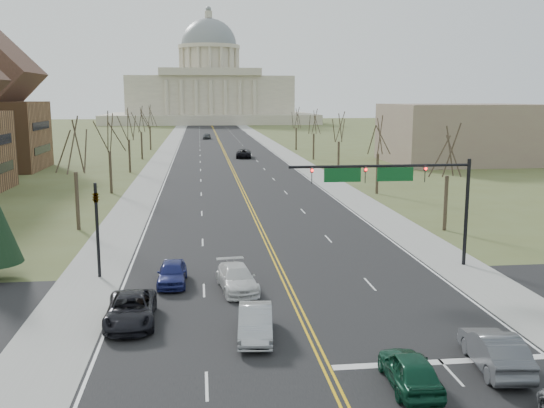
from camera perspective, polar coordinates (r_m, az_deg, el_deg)
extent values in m
plane|color=#50562B|center=(27.21, 4.70, -14.27)|extent=(600.00, 600.00, 0.00)
cube|color=black|center=(134.84, -4.67, 5.24)|extent=(20.00, 380.00, 0.01)
cube|color=black|center=(32.67, 2.58, -9.98)|extent=(120.00, 14.00, 0.01)
cube|color=gray|center=(134.92, -9.79, 5.14)|extent=(4.00, 380.00, 0.03)
cube|color=gray|center=(135.82, 0.42, 5.31)|extent=(4.00, 380.00, 0.03)
cube|color=gold|center=(134.84, -4.67, 5.24)|extent=(0.42, 380.00, 0.01)
cube|color=silver|center=(134.82, -8.85, 5.16)|extent=(0.15, 380.00, 0.01)
cube|color=silver|center=(135.56, -0.51, 5.30)|extent=(0.15, 380.00, 0.01)
cube|color=silver|center=(27.72, 15.64, -14.12)|extent=(9.50, 0.50, 0.01)
cube|color=beige|center=(274.48, -5.83, 8.06)|extent=(90.00, 60.00, 4.00)
cube|color=beige|center=(274.32, -5.87, 10.15)|extent=(70.00, 40.00, 16.00)
cube|color=beige|center=(254.04, -5.82, 12.31)|extent=(42.00, 3.00, 3.00)
cylinder|color=beige|center=(274.72, -5.92, 13.07)|extent=(24.00, 24.00, 12.00)
cylinder|color=beige|center=(275.17, -5.95, 14.48)|extent=(27.00, 27.00, 1.60)
ellipsoid|color=slate|center=(275.24, -5.95, 14.65)|extent=(24.00, 24.00, 22.80)
cylinder|color=beige|center=(276.59, -6.00, 17.31)|extent=(3.20, 3.20, 3.00)
sphere|color=slate|center=(276.89, -6.01, 17.78)|extent=(2.40, 2.40, 2.40)
cylinder|color=black|center=(42.35, 17.83, -0.77)|extent=(0.24, 0.24, 7.20)
cylinder|color=black|center=(39.76, 10.17, 3.54)|extent=(12.00, 0.18, 0.18)
imported|color=black|center=(40.79, 14.19, 2.78)|extent=(0.35, 0.40, 1.10)
sphere|color=#FF0C0C|center=(40.61, 14.29, 3.24)|extent=(0.18, 0.18, 0.18)
imported|color=black|center=(39.54, 8.76, 2.75)|extent=(0.35, 0.40, 1.10)
sphere|color=#FF0C0C|center=(39.36, 8.83, 3.22)|extent=(0.18, 0.18, 0.18)
imported|color=black|center=(38.75, 3.76, 2.69)|extent=(0.35, 0.40, 1.10)
sphere|color=#FF0C0C|center=(38.56, 3.81, 3.18)|extent=(0.18, 0.18, 0.18)
cube|color=#0C4C1E|center=(40.12, 11.52, 2.77)|extent=(2.40, 0.12, 0.90)
cube|color=#0C4C1E|center=(39.17, 6.64, 2.73)|extent=(2.40, 0.12, 0.90)
cylinder|color=black|center=(39.18, -16.11, -2.43)|extent=(0.20, 0.20, 6.00)
imported|color=black|center=(38.78, -16.27, 0.75)|extent=(0.32, 0.36, 0.99)
cylinder|color=#342B1E|center=(53.22, 16.03, 0.07)|extent=(0.32, 0.32, 4.68)
cylinder|color=#342B1E|center=(54.01, -17.86, 0.26)|extent=(0.32, 0.32, 4.95)
cylinder|color=#342B1E|center=(71.86, 9.88, 2.81)|extent=(0.32, 0.32, 4.68)
cylinder|color=#342B1E|center=(73.54, -14.95, 2.89)|extent=(0.32, 0.32, 4.95)
cylinder|color=#342B1E|center=(91.08, 6.28, 4.40)|extent=(0.32, 0.32, 4.68)
cylinder|color=#342B1E|center=(93.27, -13.26, 4.41)|extent=(0.32, 0.32, 4.95)
cylinder|color=#342B1E|center=(110.57, 3.93, 5.42)|extent=(0.32, 0.32, 4.68)
cylinder|color=#342B1E|center=(113.09, -12.15, 5.39)|extent=(0.32, 0.32, 4.95)
cylinder|color=#342B1E|center=(130.22, 2.29, 6.13)|extent=(0.32, 0.32, 4.68)
cylinder|color=#342B1E|center=(132.97, -11.38, 6.08)|extent=(0.32, 0.32, 4.95)
cube|color=black|center=(78.31, -24.19, 3.04)|extent=(0.10, 9.80, 1.20)
cube|color=black|center=(101.57, -20.77, 4.84)|extent=(0.10, 9.80, 1.20)
cube|color=black|center=(101.34, -20.90, 6.91)|extent=(0.10, 9.80, 1.20)
cube|color=#7C6558|center=(110.12, 17.46, 6.35)|extent=(25.00, 20.00, 10.00)
imported|color=#0D3B27|center=(24.96, 12.86, -14.97)|extent=(1.89, 4.34, 1.46)
imported|color=#4C4E53|center=(27.51, 20.24, -12.79)|extent=(2.20, 4.96, 1.58)
imported|color=#93969A|center=(28.96, -1.58, -11.09)|extent=(1.97, 4.59, 1.47)
imported|color=black|center=(31.45, -13.15, -9.65)|extent=(2.55, 5.26, 1.44)
imported|color=silver|center=(35.77, -3.32, -6.99)|extent=(2.57, 5.10, 1.42)
imported|color=navy|center=(37.25, -9.38, -6.41)|extent=(1.76, 4.24, 1.43)
imported|color=black|center=(113.72, -2.68, 4.80)|extent=(3.25, 6.18, 1.66)
imported|color=#44474B|center=(165.57, -6.16, 6.38)|extent=(2.38, 4.80, 1.57)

